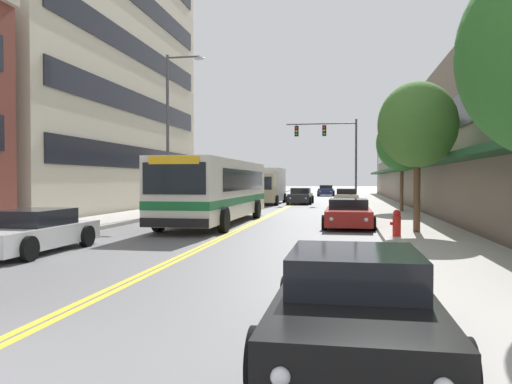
{
  "coord_description": "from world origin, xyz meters",
  "views": [
    {
      "loc": [
        4.23,
        -4.31,
        2.04
      ],
      "look_at": [
        -1.43,
        27.54,
        1.25
      ],
      "focal_mm": 35.0,
      "sensor_mm": 36.0,
      "label": 1
    }
  ],
  "objects_px": {
    "car_silver_parked_left_far": "(232,198)",
    "car_black_parked_right_foreground": "(355,306)",
    "street_tree_right_mid": "(417,125)",
    "car_champagne_parked_right_mid": "(346,198)",
    "car_red_parked_right_far": "(348,214)",
    "street_tree_right_far": "(402,143)",
    "fire_hydrant": "(397,223)",
    "car_navy_moving_lead": "(326,191)",
    "city_bus": "(218,188)",
    "box_truck": "(266,186)",
    "car_white_parked_left_near": "(33,232)",
    "car_charcoal_moving_second": "(301,196)",
    "street_lamp_left_far": "(172,122)",
    "traffic_signal_mast": "(333,144)"
  },
  "relations": [
    {
      "from": "fire_hydrant",
      "to": "traffic_signal_mast",
      "type": "bearing_deg",
      "value": 95.81
    },
    {
      "from": "car_silver_parked_left_far",
      "to": "street_tree_right_mid",
      "type": "height_order",
      "value": "street_tree_right_mid"
    },
    {
      "from": "city_bus",
      "to": "car_silver_parked_left_far",
      "type": "xyz_separation_m",
      "value": [
        -2.63,
        14.53,
        -1.02
      ]
    },
    {
      "from": "car_black_parked_right_foreground",
      "to": "car_red_parked_right_far",
      "type": "relative_size",
      "value": 0.88
    },
    {
      "from": "city_bus",
      "to": "car_white_parked_left_near",
      "type": "bearing_deg",
      "value": -105.18
    },
    {
      "from": "car_white_parked_left_near",
      "to": "fire_hydrant",
      "type": "relative_size",
      "value": 5.34
    },
    {
      "from": "car_silver_parked_left_far",
      "to": "street_lamp_left_far",
      "type": "height_order",
      "value": "street_lamp_left_far"
    },
    {
      "from": "car_white_parked_left_near",
      "to": "street_tree_right_far",
      "type": "bearing_deg",
      "value": 56.94
    },
    {
      "from": "car_champagne_parked_right_mid",
      "to": "box_truck",
      "type": "height_order",
      "value": "box_truck"
    },
    {
      "from": "fire_hydrant",
      "to": "car_silver_parked_left_far",
      "type": "bearing_deg",
      "value": 116.9
    },
    {
      "from": "city_bus",
      "to": "car_red_parked_right_far",
      "type": "xyz_separation_m",
      "value": [
        6.04,
        -0.94,
        -1.08
      ]
    },
    {
      "from": "car_black_parked_right_foreground",
      "to": "street_tree_right_mid",
      "type": "distance_m",
      "value": 13.47
    },
    {
      "from": "street_lamp_left_far",
      "to": "fire_hydrant",
      "type": "height_order",
      "value": "street_lamp_left_far"
    },
    {
      "from": "city_bus",
      "to": "car_white_parked_left_near",
      "type": "xyz_separation_m",
      "value": [
        -2.74,
        -10.08,
        -1.09
      ]
    },
    {
      "from": "car_silver_parked_left_far",
      "to": "street_tree_right_mid",
      "type": "distance_m",
      "value": 21.9
    },
    {
      "from": "street_tree_right_far",
      "to": "fire_hydrant",
      "type": "relative_size",
      "value": 6.47
    },
    {
      "from": "car_champagne_parked_right_mid",
      "to": "street_lamp_left_far",
      "type": "bearing_deg",
      "value": -124.56
    },
    {
      "from": "city_bus",
      "to": "car_charcoal_moving_second",
      "type": "height_order",
      "value": "city_bus"
    },
    {
      "from": "car_champagne_parked_right_mid",
      "to": "car_white_parked_left_near",
      "type": "bearing_deg",
      "value": -107.95
    },
    {
      "from": "car_silver_parked_left_far",
      "to": "box_truck",
      "type": "distance_m",
      "value": 4.97
    },
    {
      "from": "car_silver_parked_left_far",
      "to": "car_champagne_parked_right_mid",
      "type": "distance_m",
      "value": 9.01
    },
    {
      "from": "street_tree_right_mid",
      "to": "street_tree_right_far",
      "type": "relative_size",
      "value": 0.94
    },
    {
      "from": "car_silver_parked_left_far",
      "to": "fire_hydrant",
      "type": "relative_size",
      "value": 5.45
    },
    {
      "from": "car_navy_moving_lead",
      "to": "street_lamp_left_far",
      "type": "height_order",
      "value": "street_lamp_left_far"
    },
    {
      "from": "box_truck",
      "to": "street_lamp_left_far",
      "type": "relative_size",
      "value": 0.85
    },
    {
      "from": "box_truck",
      "to": "car_navy_moving_lead",
      "type": "bearing_deg",
      "value": 79.16
    },
    {
      "from": "city_bus",
      "to": "traffic_signal_mast",
      "type": "relative_size",
      "value": 1.65
    },
    {
      "from": "car_champagne_parked_right_mid",
      "to": "car_red_parked_right_far",
      "type": "bearing_deg",
      "value": -89.96
    },
    {
      "from": "car_red_parked_right_far",
      "to": "car_charcoal_moving_second",
      "type": "relative_size",
      "value": 1.01
    },
    {
      "from": "car_black_parked_right_foreground",
      "to": "car_champagne_parked_right_mid",
      "type": "bearing_deg",
      "value": 89.95
    },
    {
      "from": "car_navy_moving_lead",
      "to": "street_tree_right_mid",
      "type": "bearing_deg",
      "value": -83.86
    },
    {
      "from": "car_black_parked_right_foreground",
      "to": "car_navy_moving_lead",
      "type": "xyz_separation_m",
      "value": [
        -2.42,
        58.08,
        0.08
      ]
    },
    {
      "from": "car_black_parked_right_foreground",
      "to": "car_charcoal_moving_second",
      "type": "xyz_separation_m",
      "value": [
        -3.8,
        36.43,
        0.06
      ]
    },
    {
      "from": "car_black_parked_right_foreground",
      "to": "street_tree_right_far",
      "type": "height_order",
      "value": "street_tree_right_far"
    },
    {
      "from": "car_silver_parked_left_far",
      "to": "car_black_parked_right_foreground",
      "type": "xyz_separation_m",
      "value": [
        8.63,
        -31.38,
        -0.07
      ]
    },
    {
      "from": "car_red_parked_right_far",
      "to": "street_tree_right_far",
      "type": "relative_size",
      "value": 0.81
    },
    {
      "from": "car_silver_parked_left_far",
      "to": "car_black_parked_right_foreground",
      "type": "distance_m",
      "value": 32.55
    },
    {
      "from": "car_champagne_parked_right_mid",
      "to": "car_navy_moving_lead",
      "type": "xyz_separation_m",
      "value": [
        -2.46,
        24.25,
        0.01
      ]
    },
    {
      "from": "car_black_parked_right_foreground",
      "to": "box_truck",
      "type": "height_order",
      "value": "box_truck"
    },
    {
      "from": "car_navy_moving_lead",
      "to": "box_truck",
      "type": "distance_m",
      "value": 22.65
    },
    {
      "from": "city_bus",
      "to": "street_tree_right_far",
      "type": "distance_m",
      "value": 12.75
    },
    {
      "from": "car_silver_parked_left_far",
      "to": "car_champagne_parked_right_mid",
      "type": "xyz_separation_m",
      "value": [
        8.67,
        2.45,
        0.0
      ]
    },
    {
      "from": "street_lamp_left_far",
      "to": "fire_hydrant",
      "type": "relative_size",
      "value": 9.92
    },
    {
      "from": "car_red_parked_right_far",
      "to": "car_charcoal_moving_second",
      "type": "bearing_deg",
      "value": 100.61
    },
    {
      "from": "car_navy_moving_lead",
      "to": "street_lamp_left_far",
      "type": "xyz_separation_m",
      "value": [
        -6.97,
        -37.93,
        4.52
      ]
    },
    {
      "from": "car_black_parked_right_foreground",
      "to": "fire_hydrant",
      "type": "xyz_separation_m",
      "value": [
        1.59,
        11.23,
        0.03
      ]
    },
    {
      "from": "car_navy_moving_lead",
      "to": "street_tree_right_far",
      "type": "bearing_deg",
      "value": -80.18
    },
    {
      "from": "city_bus",
      "to": "street_tree_right_mid",
      "type": "height_order",
      "value": "street_tree_right_mid"
    },
    {
      "from": "car_red_parked_right_far",
      "to": "box_truck",
      "type": "bearing_deg",
      "value": 108.62
    },
    {
      "from": "car_champagne_parked_right_mid",
      "to": "street_lamp_left_far",
      "type": "height_order",
      "value": "street_lamp_left_far"
    }
  ]
}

